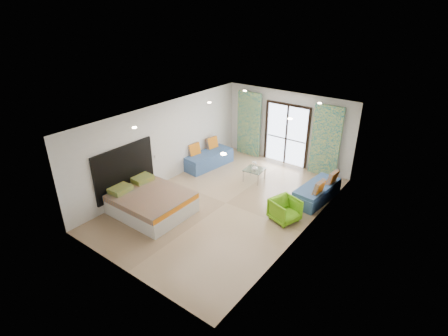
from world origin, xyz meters
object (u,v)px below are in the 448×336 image
Objects in this scene: bed at (150,202)px; daybed_left at (208,158)px; armchair at (285,209)px; coffee_table at (254,170)px; daybed_right at (317,192)px.

daybed_left is at bearing 100.50° from bed.
bed is 3.00× the size of armchair.
daybed_left is at bearing -179.07° from coffee_table.
daybed_right is (3.60, 3.52, -0.03)m from bed.
coffee_table is (-2.24, -0.05, 0.09)m from daybed_right.
bed reaches higher than armchair.
daybed_right is at bearing 8.54° from daybed_left.
coffee_table is (1.99, 0.03, 0.07)m from daybed_left.
daybed_right reaches higher than coffee_table.
bed is 3.01× the size of coffee_table.
coffee_table is at bearing 8.32° from daybed_left.
coffee_table is at bearing 70.34° from armchair.
bed is 3.84m from armchair.
bed is at bearing -130.18° from daybed_right.
bed is at bearing -72.11° from daybed_left.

